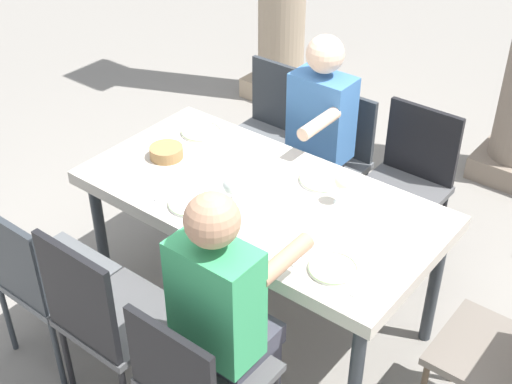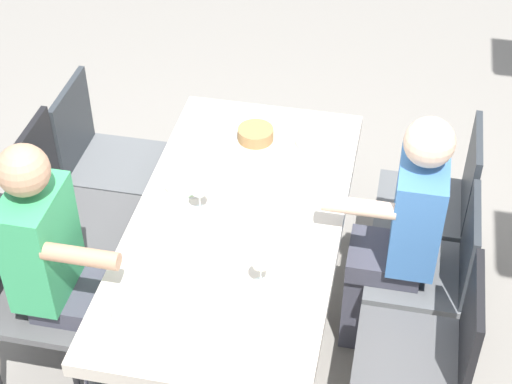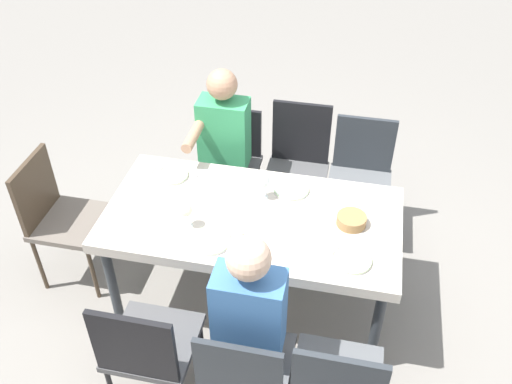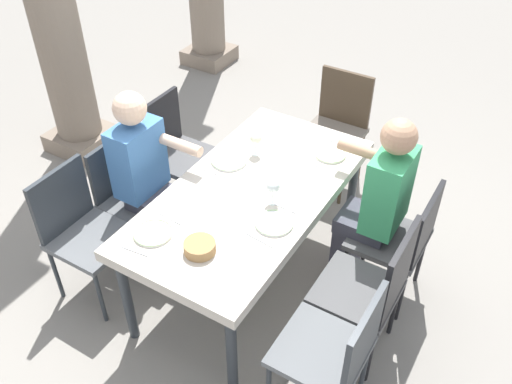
% 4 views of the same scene
% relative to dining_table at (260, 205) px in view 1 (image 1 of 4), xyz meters
% --- Properties ---
extents(ground_plane, '(16.00, 16.00, 0.00)m').
position_rel_dining_table_xyz_m(ground_plane, '(0.00, 0.00, -0.69)').
color(ground_plane, gray).
extents(dining_table, '(1.73, 0.88, 0.75)m').
position_rel_dining_table_xyz_m(dining_table, '(0.00, 0.00, 0.00)').
color(dining_table, beige).
rests_on(dining_table, ground).
extents(chair_west_north, '(0.44, 0.44, 0.90)m').
position_rel_dining_table_xyz_m(chair_west_north, '(-0.60, 0.86, -0.17)').
color(chair_west_north, '#5B5E61').
rests_on(chair_west_north, ground).
extents(chair_west_south, '(0.44, 0.44, 0.90)m').
position_rel_dining_table_xyz_m(chair_west_south, '(-0.60, -0.86, -0.17)').
color(chair_west_south, '#5B5E61').
rests_on(chair_west_south, ground).
extents(chair_mid_north, '(0.44, 0.44, 0.85)m').
position_rel_dining_table_xyz_m(chair_mid_north, '(-0.15, 0.86, -0.19)').
color(chair_mid_north, '#5B5E61').
rests_on(chair_mid_north, ground).
extents(chair_mid_south, '(0.44, 0.44, 0.96)m').
position_rel_dining_table_xyz_m(chair_mid_south, '(-0.15, -0.87, -0.14)').
color(chair_mid_south, '#4F4F50').
rests_on(chair_mid_south, ground).
extents(chair_east_north, '(0.44, 0.44, 0.92)m').
position_rel_dining_table_xyz_m(chair_east_north, '(0.35, 0.86, -0.15)').
color(chair_east_north, '#4F4F50').
rests_on(chair_east_north, ground).
extents(chair_east_south, '(0.44, 0.44, 0.85)m').
position_rel_dining_table_xyz_m(chair_east_south, '(0.35, -0.86, -0.18)').
color(chair_east_south, '#4F4F50').
rests_on(chair_east_south, ground).
extents(diner_woman_green, '(0.34, 0.49, 1.29)m').
position_rel_dining_table_xyz_m(diner_woman_green, '(0.36, -0.66, 0.00)').
color(diner_woman_green, '#3F3F4C').
rests_on(diner_woman_green, ground).
extents(diner_man_white, '(0.34, 0.49, 1.27)m').
position_rel_dining_table_xyz_m(diner_man_white, '(-0.15, 0.68, -0.01)').
color(diner_man_white, '#3F3F4C').
rests_on(diner_man_white, ground).
extents(plate_0, '(0.22, 0.22, 0.02)m').
position_rel_dining_table_xyz_m(plate_0, '(-0.60, 0.26, 0.08)').
color(plate_0, white).
rests_on(plate_0, dining_table).
extents(fork_0, '(0.03, 0.17, 0.01)m').
position_rel_dining_table_xyz_m(fork_0, '(-0.75, 0.26, 0.07)').
color(fork_0, silver).
rests_on(fork_0, dining_table).
extents(spoon_0, '(0.03, 0.17, 0.01)m').
position_rel_dining_table_xyz_m(spoon_0, '(-0.45, 0.26, 0.07)').
color(spoon_0, silver).
rests_on(spoon_0, dining_table).
extents(plate_1, '(0.22, 0.22, 0.02)m').
position_rel_dining_table_xyz_m(plate_1, '(-0.19, -0.27, 0.08)').
color(plate_1, white).
rests_on(plate_1, dining_table).
extents(wine_glass_1, '(0.08, 0.08, 0.16)m').
position_rel_dining_table_xyz_m(wine_glass_1, '(-0.03, -0.17, 0.18)').
color(wine_glass_1, white).
rests_on(wine_glass_1, dining_table).
extents(fork_1, '(0.03, 0.17, 0.01)m').
position_rel_dining_table_xyz_m(fork_1, '(-0.34, -0.27, 0.07)').
color(fork_1, silver).
rests_on(fork_1, dining_table).
extents(spoon_1, '(0.02, 0.17, 0.01)m').
position_rel_dining_table_xyz_m(spoon_1, '(-0.04, -0.27, 0.07)').
color(spoon_1, silver).
rests_on(spoon_1, dining_table).
extents(plate_2, '(0.23, 0.23, 0.02)m').
position_rel_dining_table_xyz_m(plate_2, '(0.18, 0.27, 0.08)').
color(plate_2, white).
rests_on(plate_2, dining_table).
extents(wine_glass_2, '(0.07, 0.07, 0.15)m').
position_rel_dining_table_xyz_m(wine_glass_2, '(0.34, 0.17, 0.18)').
color(wine_glass_2, white).
rests_on(wine_glass_2, dining_table).
extents(fork_2, '(0.02, 0.17, 0.01)m').
position_rel_dining_table_xyz_m(fork_2, '(0.03, 0.27, 0.07)').
color(fork_2, silver).
rests_on(fork_2, dining_table).
extents(spoon_2, '(0.02, 0.17, 0.01)m').
position_rel_dining_table_xyz_m(spoon_2, '(0.33, 0.27, 0.07)').
color(spoon_2, silver).
rests_on(spoon_2, dining_table).
extents(plate_3, '(0.20, 0.20, 0.02)m').
position_rel_dining_table_xyz_m(plate_3, '(0.57, -0.25, 0.08)').
color(plate_3, white).
rests_on(plate_3, dining_table).
extents(fork_3, '(0.02, 0.17, 0.01)m').
position_rel_dining_table_xyz_m(fork_3, '(0.42, -0.25, 0.07)').
color(fork_3, silver).
rests_on(fork_3, dining_table).
extents(spoon_3, '(0.03, 0.17, 0.01)m').
position_rel_dining_table_xyz_m(spoon_3, '(0.72, -0.25, 0.07)').
color(spoon_3, silver).
rests_on(spoon_3, dining_table).
extents(bread_basket, '(0.17, 0.17, 0.06)m').
position_rel_dining_table_xyz_m(bread_basket, '(-0.57, -0.04, 0.10)').
color(bread_basket, '#9E7547').
rests_on(bread_basket, dining_table).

